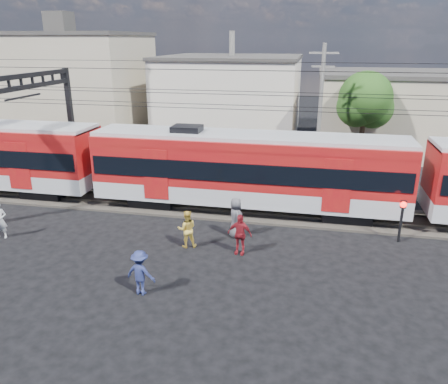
{
  "coord_description": "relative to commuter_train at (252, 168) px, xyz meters",
  "views": [
    {
      "loc": [
        5.71,
        -13.49,
        8.69
      ],
      "look_at": [
        1.86,
        5.0,
        2.06
      ],
      "focal_mm": 35.0,
      "sensor_mm": 36.0,
      "label": 1
    }
  ],
  "objects": [
    {
      "name": "pedestrian_c",
      "position": [
        -2.67,
        -8.7,
        -1.55
      ],
      "size": [
        1.17,
        0.78,
        1.7
      ],
      "primitive_type": "imported",
      "rotation": [
        0.0,
        0.0,
        3.0
      ],
      "color": "navy",
      "rests_on": "ground"
    },
    {
      "name": "catenary",
      "position": [
        -11.34,
        -0.0,
        2.73
      ],
      "size": [
        70.0,
        9.3,
        7.52
      ],
      "color": "black",
      "rests_on": "ground"
    },
    {
      "name": "utility_pole_mid",
      "position": [
        3.31,
        7.0,
        2.13
      ],
      "size": [
        1.8,
        0.24,
        8.5
      ],
      "color": "slate",
      "rests_on": "ground"
    },
    {
      "name": "pedestrian_d",
      "position": [
        0.24,
        -4.9,
        -1.5
      ],
      "size": [
        1.1,
        0.56,
        1.8
      ],
      "primitive_type": "imported",
      "rotation": [
        0.0,
        0.0,
        -0.12
      ],
      "color": "maroon",
      "rests_on": "ground"
    },
    {
      "name": "rail_far",
      "position": [
        -2.69,
        0.75,
        -2.22
      ],
      "size": [
        70.0,
        0.12,
        0.12
      ],
      "primitive_type": "cube",
      "color": "#59544C",
      "rests_on": "track_bed"
    },
    {
      "name": "commuter_train",
      "position": [
        0.0,
        0.0,
        0.0
      ],
      "size": [
        50.3,
        3.08,
        4.17
      ],
      "color": "black",
      "rests_on": "ground"
    },
    {
      "name": "ground",
      "position": [
        -2.69,
        -8.0,
        -2.4
      ],
      "size": [
        120.0,
        120.0,
        0.0
      ],
      "primitive_type": "plane",
      "color": "black",
      "rests_on": "ground"
    },
    {
      "name": "rail_near",
      "position": [
        -2.69,
        -0.75,
        -2.22
      ],
      "size": [
        70.0,
        0.12,
        0.12
      ],
      "primitive_type": "cube",
      "color": "#59544C",
      "rests_on": "track_bed"
    },
    {
      "name": "pedestrian_e",
      "position": [
        -0.22,
        -3.28,
        -1.45
      ],
      "size": [
        0.93,
        1.09,
        1.9
      ],
      "primitive_type": "imported",
      "rotation": [
        0.0,
        0.0,
        2.0
      ],
      "color": "#4D4D52",
      "rests_on": "ground"
    },
    {
      "name": "building_midwest",
      "position": [
        -4.69,
        19.0,
        1.25
      ],
      "size": [
        12.24,
        12.24,
        7.3
      ],
      "color": "beige",
      "rests_on": "ground"
    },
    {
      "name": "building_mideast",
      "position": [
        11.31,
        16.0,
        0.75
      ],
      "size": [
        16.32,
        10.2,
        6.3
      ],
      "color": "tan",
      "rests_on": "ground"
    },
    {
      "name": "building_west",
      "position": [
        -19.69,
        16.0,
        2.25
      ],
      "size": [
        14.28,
        10.2,
        9.3
      ],
      "color": "tan",
      "rests_on": "ground"
    },
    {
      "name": "crossing_signal",
      "position": [
        7.11,
        -2.31,
        -1.02
      ],
      "size": [
        0.29,
        0.29,
        2.0
      ],
      "color": "black",
      "rests_on": "ground"
    },
    {
      "name": "pedestrian_b",
      "position": [
        -2.12,
        -4.73,
        -1.55
      ],
      "size": [
        0.99,
        0.88,
        1.7
      ],
      "primitive_type": "imported",
      "rotation": [
        0.0,
        0.0,
        3.47
      ],
      "color": "gold",
      "rests_on": "ground"
    },
    {
      "name": "track_bed",
      "position": [
        -2.69,
        0.0,
        -2.34
      ],
      "size": [
        70.0,
        3.4,
        0.12
      ],
      "primitive_type": "cube",
      "color": "#2D2823",
      "rests_on": "ground"
    },
    {
      "name": "tree_near",
      "position": [
        6.5,
        10.09,
        2.26
      ],
      "size": [
        3.82,
        3.64,
        6.72
      ],
      "color": "#382619",
      "rests_on": "ground"
    }
  ]
}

